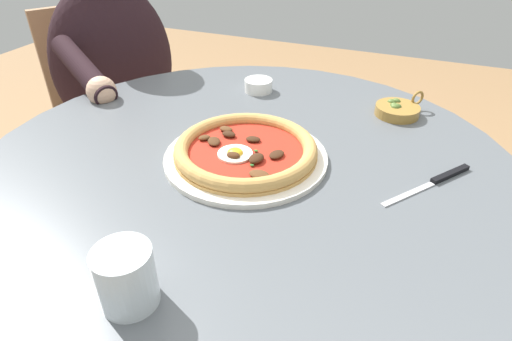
# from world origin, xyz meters

# --- Properties ---
(dining_table) EXTENTS (1.00, 1.00, 0.72)m
(dining_table) POSITION_xyz_m (0.00, 0.00, 0.60)
(dining_table) COLOR #565B60
(dining_table) RESTS_ON ground
(pizza_on_plate) EXTENTS (0.30, 0.30, 0.04)m
(pizza_on_plate) POSITION_xyz_m (-0.00, -0.00, 0.74)
(pizza_on_plate) COLOR white
(pizza_on_plate) RESTS_ON dining_table
(water_glass) EXTENTS (0.07, 0.07, 0.08)m
(water_glass) POSITION_xyz_m (0.00, -0.35, 0.75)
(water_glass) COLOR silver
(water_glass) RESTS_ON dining_table
(steak_knife) EXTENTS (0.13, 0.17, 0.01)m
(steak_knife) POSITION_xyz_m (0.33, 0.06, 0.72)
(steak_knife) COLOR silver
(steak_knife) RESTS_ON dining_table
(ramekin_capers) EXTENTS (0.07, 0.07, 0.03)m
(ramekin_capers) POSITION_xyz_m (-0.10, 0.30, 0.73)
(ramekin_capers) COLOR white
(ramekin_capers) RESTS_ON dining_table
(olive_pan) EXTENTS (0.10, 0.11, 0.05)m
(olive_pan) POSITION_xyz_m (0.23, 0.30, 0.73)
(olive_pan) COLOR olive
(olive_pan) RESTS_ON dining_table
(diner_person) EXTENTS (0.44, 0.54, 1.11)m
(diner_person) POSITION_xyz_m (-0.61, 0.39, 0.49)
(diner_person) COLOR #282833
(diner_person) RESTS_ON ground
(cafe_chair_diner) EXTENTS (0.53, 0.53, 0.83)m
(cafe_chair_diner) POSITION_xyz_m (-0.72, 0.47, 0.51)
(cafe_chair_diner) COLOR #957050
(cafe_chair_diner) RESTS_ON ground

